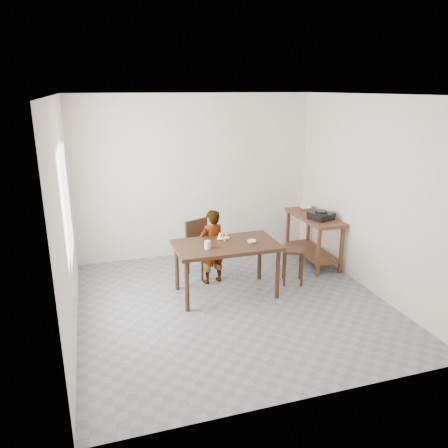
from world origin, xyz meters
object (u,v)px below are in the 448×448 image
object	(u,v)px
prep_counter	(313,239)
child	(212,247)
dining_table	(226,269)
dining_chair	(204,249)
stool	(293,266)

from	to	relation	value
prep_counter	child	bearing A→B (deg)	-171.60
dining_table	child	distance (m)	0.48
dining_table	prep_counter	world-z (taller)	prep_counter
child	dining_chair	bearing A→B (deg)	-97.65
prep_counter	stool	world-z (taller)	prep_counter
dining_chair	stool	size ratio (longest dim) A/B	1.58
dining_table	stool	size ratio (longest dim) A/B	2.62
dining_table	prep_counter	distance (m)	1.86
child	stool	xyz separation A→B (m)	(1.13, -0.37, -0.29)
dining_table	dining_chair	world-z (taller)	dining_chair
dining_table	child	size ratio (longest dim) A/B	1.25
child	stool	size ratio (longest dim) A/B	2.09
dining_table	child	world-z (taller)	child
dining_chair	prep_counter	bearing A→B (deg)	-24.59
prep_counter	stool	distance (m)	0.94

